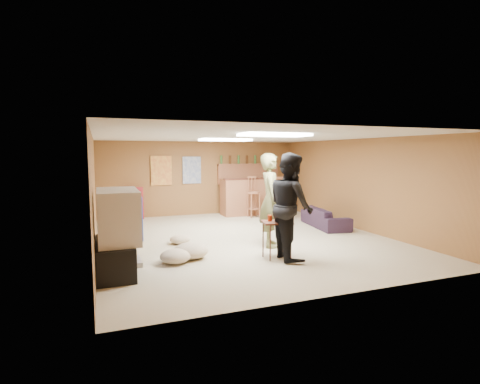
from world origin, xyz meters
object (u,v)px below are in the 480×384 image
object	(u,v)px
bar_counter	(254,196)
person_olive	(271,200)
person_black	(291,206)
sofa	(325,217)
tv_body	(118,216)
tray_table	(277,240)

from	to	relation	value
bar_counter	person_olive	bearing A→B (deg)	-108.13
person_olive	person_black	size ratio (longest dim) A/B	0.99
person_olive	sofa	bearing A→B (deg)	-37.85
sofa	person_black	bearing A→B (deg)	143.68
bar_counter	person_black	bearing A→B (deg)	-105.33
person_olive	sofa	size ratio (longest dim) A/B	1.12
tv_body	person_olive	size ratio (longest dim) A/B	0.59
person_black	tray_table	bearing A→B (deg)	70.88
sofa	tray_table	xyz separation A→B (m)	(-2.40, -2.11, 0.09)
tv_body	tray_table	bearing A→B (deg)	-2.77
tv_body	bar_counter	distance (m)	6.09
person_black	sofa	bearing A→B (deg)	-38.38
tv_body	tray_table	world-z (taller)	tv_body
bar_counter	person_black	size ratio (longest dim) A/B	1.07
tv_body	bar_counter	bearing A→B (deg)	47.00
tray_table	sofa	bearing A→B (deg)	41.26
bar_counter	person_olive	world-z (taller)	person_olive
person_black	bar_counter	bearing A→B (deg)	-8.96
person_olive	tray_table	world-z (taller)	person_olive
person_black	sofa	distance (m)	3.18
tv_body	tray_table	distance (m)	2.72
bar_counter	tray_table	size ratio (longest dim) A/B	3.04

